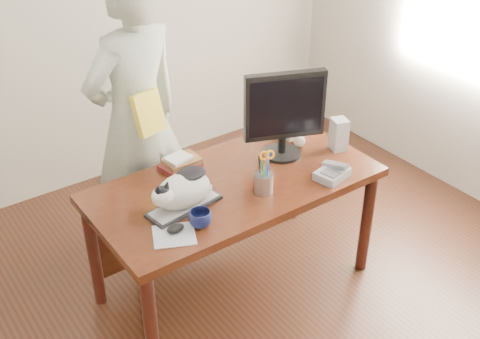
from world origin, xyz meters
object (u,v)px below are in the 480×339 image
object	(u,v)px
keyboard	(184,206)
coffee_mug	(200,219)
desk	(227,197)
book_stack	(181,163)
phone	(332,173)
pen_cup	(264,181)
calculator	(289,127)
baseball	(300,141)
person	(137,121)
mouse	(175,228)
cat	(182,190)
monitor	(285,111)
speaker	(339,134)

from	to	relation	value
keyboard	coffee_mug	bearing A→B (deg)	-102.79
desk	book_stack	size ratio (longest dim) A/B	6.75
phone	desk	bearing A→B (deg)	129.44
pen_cup	coffee_mug	world-z (taller)	pen_cup
calculator	baseball	bearing A→B (deg)	-109.33
calculator	book_stack	bearing A→B (deg)	179.52
person	baseball	bearing A→B (deg)	132.64
mouse	baseball	bearing A→B (deg)	40.24
baseball	desk	bearing A→B (deg)	-178.57
desk	mouse	xyz separation A→B (m)	(-0.50, -0.29, 0.17)
pen_cup	calculator	world-z (taller)	pen_cup
mouse	phone	distance (m)	0.97
pen_cup	person	world-z (taller)	person
keyboard	cat	bearing A→B (deg)	-171.64
cat	monitor	size ratio (longest dim) A/B	0.74
keyboard	book_stack	size ratio (longest dim) A/B	1.77
keyboard	pen_cup	xyz separation A→B (m)	(0.42, -0.12, 0.06)
cat	person	bearing A→B (deg)	72.57
mouse	coffee_mug	world-z (taller)	coffee_mug
pen_cup	book_stack	world-z (taller)	pen_cup
baseball	calculator	size ratio (longest dim) A/B	0.31
speaker	desk	bearing A→B (deg)	-174.23
monitor	keyboard	bearing A→B (deg)	-149.19
baseball	speaker	bearing A→B (deg)	-42.29
coffee_mug	speaker	size ratio (longest dim) A/B	0.57
phone	book_stack	distance (m)	0.86
phone	keyboard	bearing A→B (deg)	152.16
cat	book_stack	size ratio (longest dim) A/B	1.66
mouse	phone	bearing A→B (deg)	19.74
speaker	book_stack	bearing A→B (deg)	175.48
calculator	person	distance (m)	0.95
desk	calculator	distance (m)	0.67
monitor	coffee_mug	xyz separation A→B (m)	(-0.76, -0.30, -0.25)
baseball	monitor	bearing A→B (deg)	-168.05
pen_cup	baseball	bearing A→B (deg)	29.42
mouse	coffee_mug	xyz separation A→B (m)	(0.12, -0.03, 0.02)
person	phone	bearing A→B (deg)	115.13
desk	calculator	bearing A→B (deg)	17.87
baseball	calculator	xyz separation A→B (m)	(0.07, 0.18, -0.00)
desk	book_stack	distance (m)	0.33
coffee_mug	keyboard	bearing A→B (deg)	85.29
cat	person	world-z (taller)	person
desk	coffee_mug	distance (m)	0.53
keyboard	calculator	distance (m)	1.03
speaker	mouse	bearing A→B (deg)	-156.18
keyboard	mouse	world-z (taller)	mouse
baseball	person	world-z (taller)	person
mouse	baseball	world-z (taller)	baseball
monitor	desk	bearing A→B (deg)	-161.11
book_stack	person	xyz separation A→B (m)	(-0.08, 0.36, 0.14)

